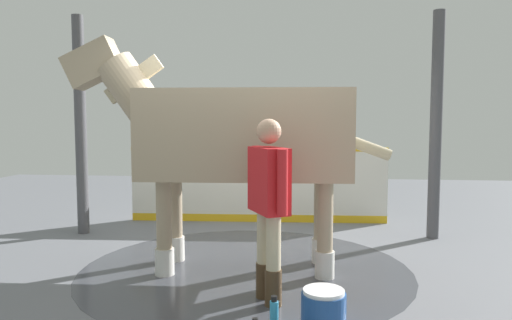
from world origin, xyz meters
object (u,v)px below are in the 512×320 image
object	(u,v)px
horse	(235,137)
bottle_shampoo	(274,312)
wash_bucket	(324,309)
handler	(269,198)

from	to	relation	value
horse	bottle_shampoo	world-z (taller)	horse
wash_bucket	bottle_shampoo	bearing A→B (deg)	-177.72
wash_bucket	bottle_shampoo	xyz separation A→B (m)	(-0.39, -0.02, -0.04)
wash_bucket	bottle_shampoo	size ratio (longest dim) A/B	1.47
wash_bucket	horse	bearing A→B (deg)	123.12
bottle_shampoo	horse	bearing A→B (deg)	110.21
horse	handler	size ratio (longest dim) A/B	2.16
horse	bottle_shampoo	size ratio (longest dim) A/B	14.68
handler	bottle_shampoo	size ratio (longest dim) A/B	6.81
handler	wash_bucket	size ratio (longest dim) A/B	4.62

